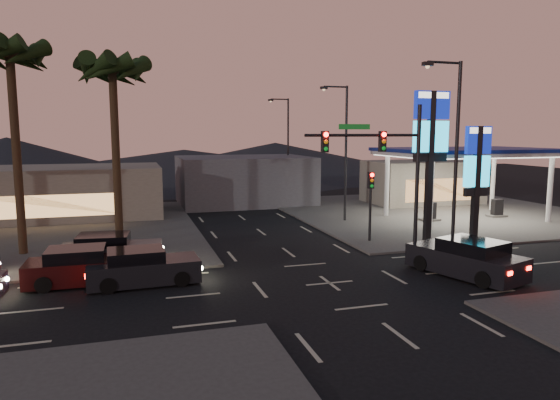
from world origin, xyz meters
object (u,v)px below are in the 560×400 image
object	(u,v)px
pylon_sign_short	(477,167)
suv_station	(467,259)
traffic_signal_mast	(387,161)
car_lane_b_front	(110,251)
pylon_sign_tall	(431,137)
car_lane_a_mid	(83,267)
gas_station	(467,153)
car_lane_a_front	(142,268)

from	to	relation	value
pylon_sign_short	suv_station	size ratio (longest dim) A/B	1.23
pylon_sign_short	suv_station	xyz separation A→B (m)	(-4.47, -5.28, -3.84)
pylon_sign_short	traffic_signal_mast	size ratio (longest dim) A/B	0.88
pylon_sign_short	car_lane_b_front	bearing A→B (deg)	176.30
traffic_signal_mast	pylon_sign_tall	bearing A→B (deg)	36.52
pylon_sign_tall	suv_station	size ratio (longest dim) A/B	1.58
pylon_sign_short	car_lane_a_mid	size ratio (longest dim) A/B	1.39
gas_station	car_lane_a_front	bearing A→B (deg)	-157.85
traffic_signal_mast	car_lane_a_front	world-z (taller)	traffic_signal_mast
suv_station	car_lane_b_front	bearing A→B (deg)	157.52
car_lane_a_front	car_lane_a_mid	distance (m)	2.65
car_lane_b_front	car_lane_a_front	bearing A→B (deg)	-67.39
gas_station	suv_station	xyz separation A→B (m)	(-9.47, -12.78, -4.26)
pylon_sign_short	car_lane_b_front	size ratio (longest dim) A/B	1.36
traffic_signal_mast	gas_station	bearing A→B (deg)	39.28
pylon_sign_tall	traffic_signal_mast	bearing A→B (deg)	-143.48
car_lane_a_front	pylon_sign_short	bearing A→B (deg)	6.75
gas_station	pylon_sign_short	distance (m)	9.02
gas_station	car_lane_b_front	world-z (taller)	gas_station
car_lane_a_mid	suv_station	world-z (taller)	suv_station
car_lane_a_mid	car_lane_a_front	bearing A→B (deg)	-18.91
pylon_sign_tall	car_lane_b_front	size ratio (longest dim) A/B	1.75
traffic_signal_mast	car_lane_a_mid	world-z (taller)	traffic_signal_mast
car_lane_a_front	car_lane_a_mid	bearing A→B (deg)	161.09
gas_station	pylon_sign_short	world-z (taller)	pylon_sign_short
car_lane_a_front	suv_station	size ratio (longest dim) A/B	0.87
traffic_signal_mast	car_lane_a_mid	distance (m)	14.93
traffic_signal_mast	car_lane_a_front	xyz separation A→B (m)	(-11.69, 0.27, -4.49)
pylon_sign_tall	car_lane_a_front	bearing A→B (deg)	-168.84
pylon_sign_short	traffic_signal_mast	distance (m)	7.69
car_lane_a_front	gas_station	bearing A→B (deg)	22.15
gas_station	pylon_sign_short	size ratio (longest dim) A/B	1.74
car_lane_a_front	car_lane_b_front	world-z (taller)	car_lane_b_front
gas_station	traffic_signal_mast	world-z (taller)	traffic_signal_mast
pylon_sign_tall	car_lane_a_front	xyz separation A→B (m)	(-16.43, -3.24, -5.66)
gas_station	car_lane_a_mid	distance (m)	28.23
traffic_signal_mast	car_lane_b_front	distance (m)	14.43
car_lane_b_front	suv_station	size ratio (longest dim) A/B	0.91
car_lane_a_mid	suv_station	size ratio (longest dim) A/B	0.88
pylon_sign_tall	traffic_signal_mast	size ratio (longest dim) A/B	1.12
pylon_sign_short	car_lane_b_front	world-z (taller)	pylon_sign_short
car_lane_a_front	car_lane_a_mid	size ratio (longest dim) A/B	0.99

